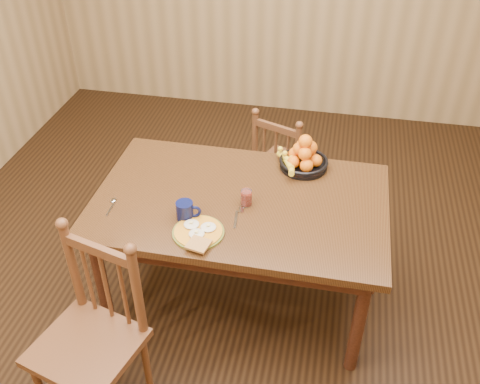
% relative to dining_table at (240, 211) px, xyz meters
% --- Properties ---
extents(room, '(4.52, 5.02, 2.72)m').
position_rel_dining_table_xyz_m(room, '(0.00, 0.00, 0.68)').
color(room, black).
rests_on(room, ground).
extents(dining_table, '(1.60, 1.00, 0.75)m').
position_rel_dining_table_xyz_m(dining_table, '(0.00, 0.00, 0.00)').
color(dining_table, black).
rests_on(dining_table, ground).
extents(chair_far, '(0.50, 0.49, 0.87)m').
position_rel_dining_table_xyz_m(chair_far, '(0.14, 0.85, -0.24)').
color(chair_far, '#542A19').
rests_on(chair_far, ground).
extents(chair_near, '(0.55, 0.54, 1.00)m').
position_rel_dining_table_xyz_m(chair_near, '(-0.54, -0.84, -0.18)').
color(chair_near, '#542A19').
rests_on(chair_near, ground).
extents(breakfast_plate, '(0.26, 0.30, 0.04)m').
position_rel_dining_table_xyz_m(breakfast_plate, '(-0.15, -0.32, 0.10)').
color(breakfast_plate, '#59601E').
rests_on(breakfast_plate, dining_table).
extents(fork, '(0.04, 0.18, 0.00)m').
position_rel_dining_table_xyz_m(fork, '(0.02, -0.15, 0.09)').
color(fork, silver).
rests_on(fork, dining_table).
extents(spoon, '(0.04, 0.16, 0.01)m').
position_rel_dining_table_xyz_m(spoon, '(-0.67, -0.17, 0.09)').
color(spoon, silver).
rests_on(spoon, dining_table).
extents(coffee_mug, '(0.13, 0.09, 0.10)m').
position_rel_dining_table_xyz_m(coffee_mug, '(-0.24, -0.21, 0.14)').
color(coffee_mug, '#090E35').
rests_on(coffee_mug, dining_table).
extents(juice_glass, '(0.06, 0.06, 0.09)m').
position_rel_dining_table_xyz_m(juice_glass, '(0.04, -0.04, 0.13)').
color(juice_glass, silver).
rests_on(juice_glass, dining_table).
extents(fruit_bowl, '(0.32, 0.32, 0.22)m').
position_rel_dining_table_xyz_m(fruit_bowl, '(0.30, 0.38, 0.15)').
color(fruit_bowl, black).
rests_on(fruit_bowl, dining_table).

